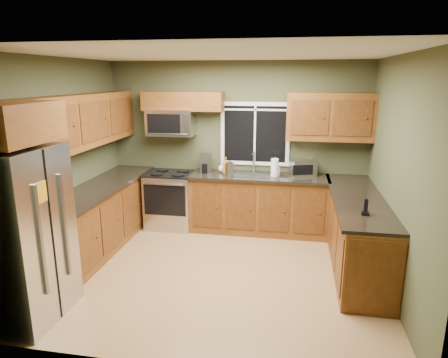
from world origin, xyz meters
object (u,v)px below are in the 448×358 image
(coffee_maker, at_px, (205,164))
(soap_bottle_b, at_px, (276,169))
(kettle, at_px, (229,168))
(soap_bottle_c, at_px, (222,167))
(microwave, at_px, (171,122))
(cordless_phone, at_px, (366,210))
(refrigerator, at_px, (20,235))
(range, at_px, (171,199))
(soap_bottle_a, at_px, (226,166))
(paper_towel_roll, at_px, (275,167))
(toaster_oven, at_px, (303,168))

(coffee_maker, distance_m, soap_bottle_b, 1.15)
(coffee_maker, distance_m, kettle, 0.44)
(soap_bottle_b, distance_m, soap_bottle_c, 0.89)
(microwave, distance_m, cordless_phone, 3.40)
(microwave, xyz_separation_m, soap_bottle_b, (1.72, -0.11, -0.69))
(refrigerator, xyz_separation_m, cordless_phone, (3.50, 1.14, 0.10))
(range, relative_size, soap_bottle_a, 3.55)
(soap_bottle_a, distance_m, cordless_phone, 2.52)
(refrigerator, bearing_deg, paper_towel_roll, 49.22)
(paper_towel_roll, bearing_deg, soap_bottle_b, 55.12)
(coffee_maker, bearing_deg, soap_bottle_a, -9.58)
(soap_bottle_c, bearing_deg, kettle, -51.05)
(range, height_order, soap_bottle_b, soap_bottle_b)
(coffee_maker, bearing_deg, kettle, -18.77)
(microwave, bearing_deg, range, -89.98)
(refrigerator, distance_m, microwave, 3.10)
(coffee_maker, bearing_deg, soap_bottle_b, -2.90)
(refrigerator, height_order, coffee_maker, refrigerator)
(toaster_oven, bearing_deg, paper_towel_roll, -161.70)
(soap_bottle_a, bearing_deg, soap_bottle_c, 126.70)
(coffee_maker, relative_size, cordless_phone, 1.61)
(coffee_maker, height_order, kettle, coffee_maker)
(coffee_maker, distance_m, cordless_phone, 2.82)
(refrigerator, xyz_separation_m, microwave, (0.69, 2.91, 0.83))
(toaster_oven, xyz_separation_m, soap_bottle_c, (-1.30, -0.00, -0.04))
(kettle, bearing_deg, microwave, 169.19)
(coffee_maker, bearing_deg, soap_bottle_c, 11.45)
(soap_bottle_a, bearing_deg, paper_towel_roll, -2.24)
(soap_bottle_a, bearing_deg, kettle, -48.30)
(coffee_maker, height_order, soap_bottle_b, coffee_maker)
(microwave, bearing_deg, kettle, -10.81)
(toaster_oven, bearing_deg, soap_bottle_b, -164.69)
(refrigerator, height_order, toaster_oven, refrigerator)
(refrigerator, xyz_separation_m, soap_bottle_b, (2.41, 2.80, 0.14))
(range, bearing_deg, soap_bottle_c, 9.58)
(range, distance_m, soap_bottle_a, 1.10)
(soap_bottle_c, bearing_deg, range, -170.42)
(cordless_phone, bearing_deg, soap_bottle_b, 123.24)
(refrigerator, relative_size, soap_bottle_a, 6.81)
(microwave, height_order, kettle, microwave)
(soap_bottle_a, bearing_deg, cordless_phone, -41.30)
(microwave, xyz_separation_m, coffee_maker, (0.58, -0.05, -0.65))
(toaster_oven, bearing_deg, range, -176.16)
(refrigerator, xyz_separation_m, coffee_maker, (1.27, 2.86, 0.18))
(microwave, relative_size, soap_bottle_a, 2.88)
(microwave, distance_m, kettle, 1.22)
(range, relative_size, coffee_maker, 3.13)
(kettle, bearing_deg, soap_bottle_a, 131.70)
(kettle, xyz_separation_m, soap_bottle_c, (-0.16, 0.20, -0.03))
(toaster_oven, bearing_deg, soap_bottle_a, -174.69)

